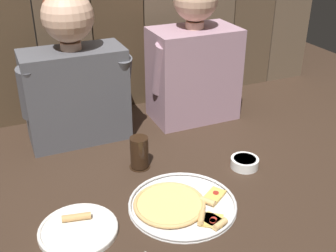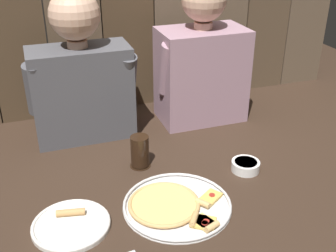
{
  "view_description": "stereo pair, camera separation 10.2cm",
  "coord_description": "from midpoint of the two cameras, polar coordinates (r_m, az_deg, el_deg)",
  "views": [
    {
      "loc": [
        -0.55,
        -1.12,
        0.86
      ],
      "look_at": [
        -0.02,
        0.1,
        0.18
      ],
      "focal_mm": 44.71,
      "sensor_mm": 36.0,
      "label": 1
    },
    {
      "loc": [
        -0.46,
        -1.16,
        0.86
      ],
      "look_at": [
        -0.02,
        0.1,
        0.18
      ],
      "focal_mm": 44.71,
      "sensor_mm": 36.0,
      "label": 2
    }
  ],
  "objects": [
    {
      "name": "dipping_bowl",
      "position": [
        1.6,
        12.34,
        -5.31
      ],
      "size": [
        0.11,
        0.11,
        0.04
      ],
      "color": "white",
      "rests_on": "ground"
    },
    {
      "name": "drinking_glass",
      "position": [
        1.57,
        -2.0,
        -3.56
      ],
      "size": [
        0.08,
        0.08,
        0.13
      ],
      "color": "black",
      "rests_on": "ground"
    },
    {
      "name": "pizza_tray",
      "position": [
        1.39,
        2.92,
        -10.74
      ],
      "size": [
        0.36,
        0.36,
        0.03
      ],
      "color": "silver",
      "rests_on": "ground"
    },
    {
      "name": "diner_right",
      "position": [
        1.87,
        6.22,
        9.26
      ],
      "size": [
        0.41,
        0.23,
        0.64
      ],
      "color": "gray",
      "rests_on": "ground"
    },
    {
      "name": "diner_left",
      "position": [
        1.72,
        -10.24,
        7.42
      ],
      "size": [
        0.44,
        0.22,
        0.62
      ],
      "color": "#4C4C51",
      "rests_on": "ground"
    },
    {
      "name": "ground_plane",
      "position": [
        1.51,
        3.92,
        -7.64
      ],
      "size": [
        3.2,
        3.2,
        0.0
      ],
      "primitive_type": "plane",
      "color": "#332319"
    },
    {
      "name": "dinner_plate",
      "position": [
        1.34,
        -10.9,
        -13.08
      ],
      "size": [
        0.24,
        0.24,
        0.03
      ],
      "color": "white",
      "rests_on": "ground"
    }
  ]
}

